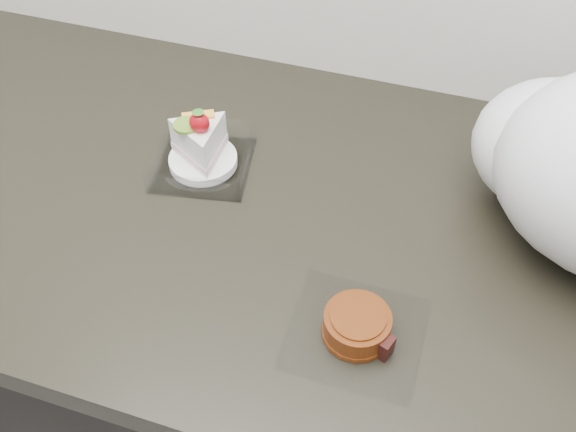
{
  "coord_description": "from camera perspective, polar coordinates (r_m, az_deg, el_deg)",
  "views": [
    {
      "loc": [
        0.26,
        1.15,
        1.51
      ],
      "look_at": [
        0.1,
        1.64,
        0.94
      ],
      "focal_mm": 40.0,
      "sensor_mm": 36.0,
      "label": 1
    }
  ],
  "objects": [
    {
      "name": "mooncake_wrap",
      "position": [
        0.71,
        6.22,
        -9.82
      ],
      "size": [
        0.15,
        0.14,
        0.04
      ],
      "rotation": [
        0.0,
        0.0,
        0.17
      ],
      "color": "white",
      "rests_on": "counter"
    },
    {
      "name": "counter",
      "position": [
        1.22,
        -3.84,
        -12.92
      ],
      "size": [
        2.04,
        0.64,
        0.9
      ],
      "color": "black",
      "rests_on": "ground"
    },
    {
      "name": "cake_tray",
      "position": [
        0.88,
        -7.66,
        5.73
      ],
      "size": [
        0.15,
        0.15,
        0.1
      ],
      "rotation": [
        0.0,
        0.0,
        0.18
      ],
      "color": "white",
      "rests_on": "counter"
    }
  ]
}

